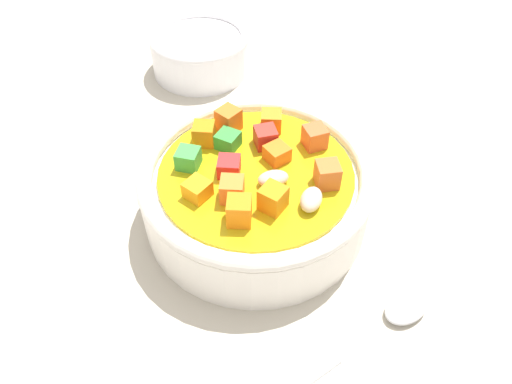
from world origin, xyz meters
TOP-DOWN VIEW (x-y plane):
  - ground_plane at (0.00, 0.00)cm, footprint 140.00×140.00cm
  - soup_bowl_main at (0.01, -0.01)cm, footprint 19.54×19.54cm
  - spoon at (-9.65, 10.83)cm, footprint 15.51×16.92cm
  - side_bowl_small at (11.98, -21.40)cm, footprint 11.73×11.73cm

SIDE VIEW (x-z plane):
  - ground_plane at x=0.00cm, z-range -2.00..0.00cm
  - spoon at x=-9.65cm, z-range -0.06..0.99cm
  - side_bowl_small at x=11.98cm, z-range 0.08..5.00cm
  - soup_bowl_main at x=0.01cm, z-range -0.44..7.04cm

